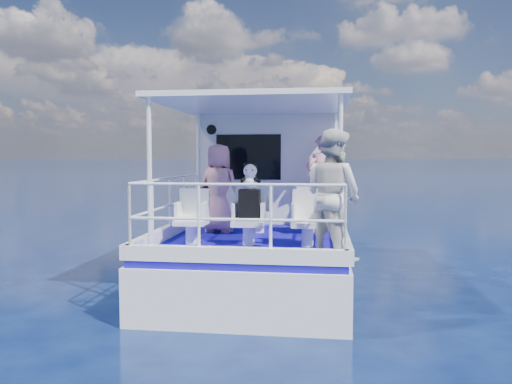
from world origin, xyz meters
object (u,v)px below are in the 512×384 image
(passenger_port_fwd, at_px, (219,188))
(panda, at_px, (250,176))
(backpack_center, at_px, (250,205))
(passenger_stbd_aft, at_px, (333,195))

(passenger_port_fwd, relative_size, panda, 3.95)
(passenger_port_fwd, height_order, backpack_center, passenger_port_fwd)
(backpack_center, relative_size, panda, 1.20)
(passenger_port_fwd, height_order, panda, passenger_port_fwd)
(passenger_stbd_aft, xyz_separation_m, backpack_center, (-1.23, 0.92, -0.24))
(passenger_stbd_aft, height_order, backpack_center, passenger_stbd_aft)
(passenger_stbd_aft, bearing_deg, backpack_center, 8.29)
(panda, bearing_deg, passenger_port_fwd, 121.05)
(passenger_port_fwd, distance_m, backpack_center, 1.46)
(passenger_port_fwd, xyz_separation_m, backpack_center, (0.74, -1.25, -0.17))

